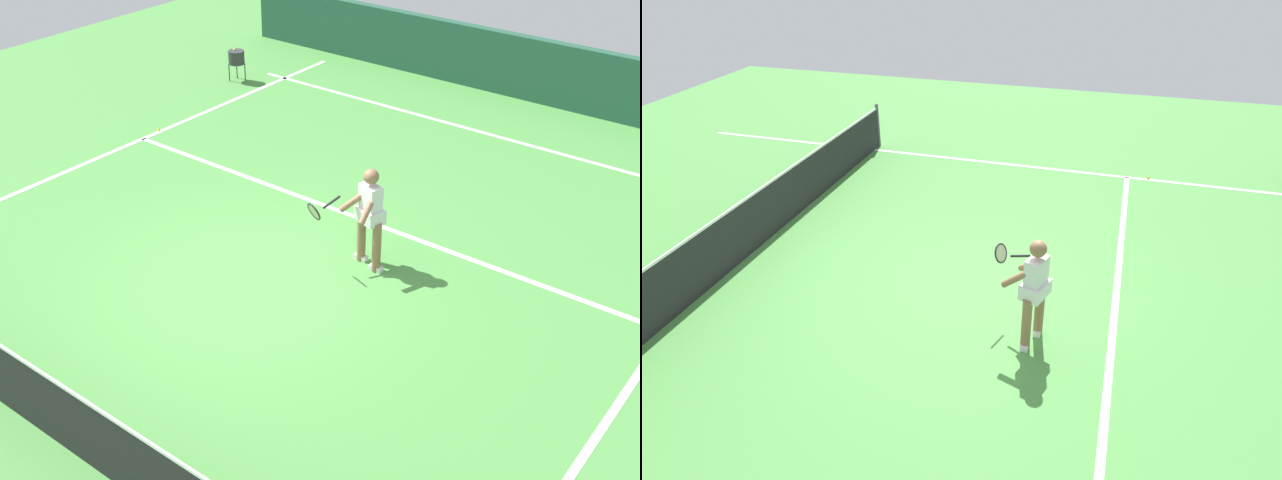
# 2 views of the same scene
# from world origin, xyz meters

# --- Properties ---
(ground_plane) EXTENTS (23.84, 23.84, 0.00)m
(ground_plane) POSITION_xyz_m (0.00, 0.00, 0.00)
(ground_plane) COLOR #4C9342
(service_line_marking) EXTENTS (9.99, 0.10, 0.01)m
(service_line_marking) POSITION_xyz_m (0.00, -2.39, 0.00)
(service_line_marking) COLOR white
(service_line_marking) RESTS_ON ground
(sideline_right_marking) EXTENTS (0.10, 16.34, 0.01)m
(sideline_right_marking) POSITION_xyz_m (4.99, 0.00, 0.00)
(sideline_right_marking) COLOR white
(sideline_right_marking) RESTS_ON ground
(court_net) EXTENTS (10.67, 0.08, 1.06)m
(court_net) POSITION_xyz_m (0.00, 3.64, 0.49)
(court_net) COLOR #4C4C51
(court_net) RESTS_ON ground
(tennis_player) EXTENTS (0.97, 0.87, 1.55)m
(tennis_player) POSITION_xyz_m (-1.01, -1.31, 0.85)
(tennis_player) COLOR #8C6647
(tennis_player) RESTS_ON ground
(tennis_ball_near) EXTENTS (0.07, 0.07, 0.07)m
(tennis_ball_near) POSITION_xyz_m (5.04, -2.83, 0.03)
(tennis_ball_near) COLOR #D1E533
(tennis_ball_near) RESTS_ON ground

